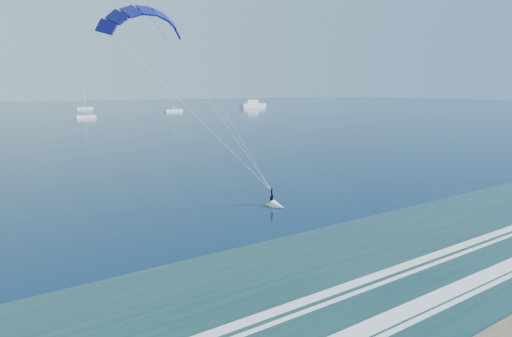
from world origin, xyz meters
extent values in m
cube|color=#1E423F|center=(0.00, 8.00, 0.01)|extent=(600.00, 22.00, 0.03)
cube|color=white|center=(0.00, 5.50, 0.04)|extent=(600.00, 1.10, 0.07)
cube|color=white|center=(0.00, 9.50, 0.04)|extent=(600.00, 0.70, 0.07)
cube|color=#A9CC18|center=(9.63, 27.76, 0.04)|extent=(1.36, 0.44, 0.08)
imported|color=black|center=(9.63, 27.76, 0.92)|extent=(0.60, 0.72, 1.67)
cone|color=white|center=(9.48, 26.46, 0.08)|extent=(1.31, 1.74, 1.10)
cube|color=white|center=(145.52, 225.46, 1.23)|extent=(16.80, 4.48, 2.46)
cube|color=white|center=(144.52, 225.46, 3.58)|extent=(7.84, 3.58, 2.24)
cylinder|color=silver|center=(144.52, 225.46, 5.70)|extent=(0.16, 0.16, 2.00)
cube|color=white|center=(31.83, 179.06, 0.60)|extent=(7.41, 2.40, 1.20)
cylinder|color=silver|center=(31.83, 179.06, 5.83)|extent=(0.18, 0.18, 9.26)
cylinder|color=silver|center=(33.03, 179.06, 2.00)|extent=(2.60, 0.12, 0.12)
cube|color=white|center=(52.86, 259.12, 0.60)|extent=(8.80, 2.40, 1.20)
cylinder|color=silver|center=(52.86, 259.12, 6.58)|extent=(0.18, 0.18, 10.76)
cylinder|color=silver|center=(54.06, 259.12, 2.00)|extent=(2.60, 0.12, 0.12)
cube|color=white|center=(82.37, 205.47, 0.60)|extent=(9.13, 2.40, 1.20)
cylinder|color=silver|center=(82.37, 205.47, 6.80)|extent=(0.18, 0.18, 11.21)
cylinder|color=silver|center=(83.57, 205.47, 2.00)|extent=(2.60, 0.12, 0.12)
camera|label=1|loc=(-17.97, -8.35, 11.80)|focal=32.00mm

